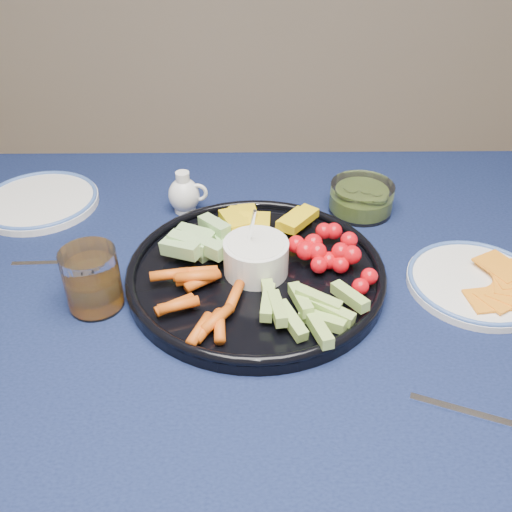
{
  "coord_description": "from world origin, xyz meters",
  "views": [
    {
      "loc": [
        -0.02,
        -0.6,
        1.3
      ],
      "look_at": [
        -0.01,
        0.09,
        0.79
      ],
      "focal_mm": 40.0,
      "sensor_mm": 36.0,
      "label": 1
    }
  ],
  "objects_px": {
    "crudite_platter": "(254,268)",
    "cheese_plate": "(477,281)",
    "dining_table": "(262,362)",
    "creamer_pitcher": "(184,194)",
    "juice_tumbler": "(93,283)",
    "side_plate_extra": "(39,201)",
    "pickle_bowl": "(361,199)"
  },
  "relations": [
    {
      "from": "crudite_platter",
      "to": "cheese_plate",
      "type": "height_order",
      "value": "crudite_platter"
    },
    {
      "from": "dining_table",
      "to": "cheese_plate",
      "type": "relative_size",
      "value": 8.02
    },
    {
      "from": "dining_table",
      "to": "creamer_pitcher",
      "type": "distance_m",
      "value": 0.35
    },
    {
      "from": "dining_table",
      "to": "juice_tumbler",
      "type": "relative_size",
      "value": 17.69
    },
    {
      "from": "crudite_platter",
      "to": "side_plate_extra",
      "type": "bearing_deg",
      "value": 150.14
    },
    {
      "from": "creamer_pitcher",
      "to": "side_plate_extra",
      "type": "height_order",
      "value": "creamer_pitcher"
    },
    {
      "from": "pickle_bowl",
      "to": "cheese_plate",
      "type": "height_order",
      "value": "pickle_bowl"
    },
    {
      "from": "crudite_platter",
      "to": "side_plate_extra",
      "type": "height_order",
      "value": "crudite_platter"
    },
    {
      "from": "juice_tumbler",
      "to": "creamer_pitcher",
      "type": "bearing_deg",
      "value": 67.65
    },
    {
      "from": "dining_table",
      "to": "cheese_plate",
      "type": "bearing_deg",
      "value": 11.85
    },
    {
      "from": "dining_table",
      "to": "pickle_bowl",
      "type": "height_order",
      "value": "pickle_bowl"
    },
    {
      "from": "creamer_pitcher",
      "to": "pickle_bowl",
      "type": "distance_m",
      "value": 0.32
    },
    {
      "from": "crudite_platter",
      "to": "cheese_plate",
      "type": "relative_size",
      "value": 1.9
    },
    {
      "from": "dining_table",
      "to": "side_plate_extra",
      "type": "height_order",
      "value": "side_plate_extra"
    },
    {
      "from": "side_plate_extra",
      "to": "juice_tumbler",
      "type": "bearing_deg",
      "value": -59.61
    },
    {
      "from": "dining_table",
      "to": "juice_tumbler",
      "type": "height_order",
      "value": "juice_tumbler"
    },
    {
      "from": "crudite_platter",
      "to": "side_plate_extra",
      "type": "distance_m",
      "value": 0.46
    },
    {
      "from": "creamer_pitcher",
      "to": "dining_table",
      "type": "bearing_deg",
      "value": -65.38
    },
    {
      "from": "cheese_plate",
      "to": "juice_tumbler",
      "type": "relative_size",
      "value": 2.21
    },
    {
      "from": "crudite_platter",
      "to": "cheese_plate",
      "type": "distance_m",
      "value": 0.34
    },
    {
      "from": "pickle_bowl",
      "to": "juice_tumbler",
      "type": "bearing_deg",
      "value": -149.02
    },
    {
      "from": "creamer_pitcher",
      "to": "pickle_bowl",
      "type": "relative_size",
      "value": 0.68
    },
    {
      "from": "dining_table",
      "to": "creamer_pitcher",
      "type": "height_order",
      "value": "creamer_pitcher"
    },
    {
      "from": "dining_table",
      "to": "crudite_platter",
      "type": "xyz_separation_m",
      "value": [
        -0.01,
        0.09,
        0.11
      ]
    },
    {
      "from": "pickle_bowl",
      "to": "cheese_plate",
      "type": "distance_m",
      "value": 0.26
    },
    {
      "from": "crudite_platter",
      "to": "pickle_bowl",
      "type": "xyz_separation_m",
      "value": [
        0.2,
        0.2,
        0.0
      ]
    },
    {
      "from": "creamer_pitcher",
      "to": "cheese_plate",
      "type": "xyz_separation_m",
      "value": [
        0.46,
        -0.23,
        -0.02
      ]
    },
    {
      "from": "juice_tumbler",
      "to": "cheese_plate",
      "type": "bearing_deg",
      "value": 3.48
    },
    {
      "from": "pickle_bowl",
      "to": "dining_table",
      "type": "bearing_deg",
      "value": -122.5
    },
    {
      "from": "creamer_pitcher",
      "to": "pickle_bowl",
      "type": "height_order",
      "value": "creamer_pitcher"
    },
    {
      "from": "side_plate_extra",
      "to": "pickle_bowl",
      "type": "bearing_deg",
      "value": -2.56
    },
    {
      "from": "cheese_plate",
      "to": "juice_tumbler",
      "type": "bearing_deg",
      "value": -176.52
    }
  ]
}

